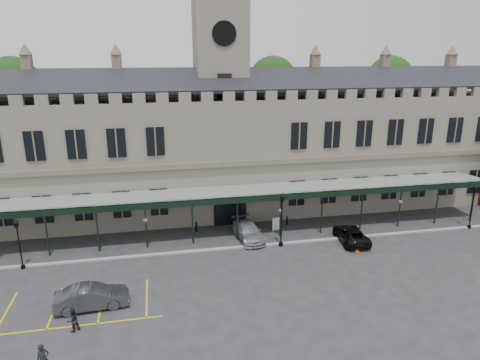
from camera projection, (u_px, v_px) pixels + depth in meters
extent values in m
plane|color=#2A2A2C|center=(256.00, 279.00, 32.01)|extent=(140.00, 140.00, 0.00)
cube|color=#666155|center=(221.00, 154.00, 45.34)|extent=(60.00, 10.00, 12.00)
cube|color=brown|center=(230.00, 164.00, 40.41)|extent=(60.00, 0.35, 0.50)
cube|color=black|center=(224.00, 80.00, 40.77)|extent=(60.00, 4.77, 2.20)
cube|color=black|center=(217.00, 77.00, 45.47)|extent=(60.00, 4.77, 2.20)
cube|color=black|center=(230.00, 206.00, 41.71)|extent=(3.20, 0.18, 3.80)
cube|color=#666155|center=(221.00, 106.00, 43.92)|extent=(5.00, 5.00, 22.00)
cylinder|color=silver|center=(224.00, 33.00, 39.52)|extent=(2.20, 0.12, 2.20)
cylinder|color=black|center=(224.00, 33.00, 39.46)|extent=(2.30, 0.04, 2.30)
cube|color=black|center=(225.00, 88.00, 40.94)|extent=(1.40, 0.12, 2.80)
cube|color=#8C9E93|center=(234.00, 191.00, 39.30)|extent=(50.00, 4.00, 0.40)
cube|color=black|center=(238.00, 200.00, 37.49)|extent=(50.00, 0.18, 0.50)
cube|color=gray|center=(241.00, 247.00, 37.16)|extent=(60.00, 0.40, 0.12)
cylinder|color=#332314|center=(22.00, 145.00, 49.63)|extent=(0.70, 0.70, 12.00)
sphere|color=black|center=(13.00, 84.00, 47.64)|extent=(6.00, 6.00, 6.00)
cylinder|color=#332314|center=(272.00, 136.00, 55.31)|extent=(0.70, 0.70, 12.00)
sphere|color=black|center=(273.00, 80.00, 53.32)|extent=(6.00, 6.00, 6.00)
cylinder|color=#332314|center=(385.00, 131.00, 58.35)|extent=(0.70, 0.70, 12.00)
sphere|color=black|center=(390.00, 79.00, 56.36)|extent=(6.00, 6.00, 6.00)
cylinder|color=black|center=(23.00, 267.00, 33.53)|extent=(0.32, 0.32, 0.27)
cylinder|color=black|center=(20.00, 248.00, 33.07)|extent=(0.11, 0.11, 3.57)
cube|color=black|center=(16.00, 225.00, 32.52)|extent=(0.25, 0.25, 0.36)
cone|color=black|center=(16.00, 221.00, 32.43)|extent=(0.39, 0.39, 0.27)
cylinder|color=black|center=(281.00, 244.00, 37.49)|extent=(0.38, 0.38, 0.32)
cylinder|color=black|center=(281.00, 223.00, 36.94)|extent=(0.13, 0.13, 4.22)
cube|color=black|center=(282.00, 199.00, 36.29)|extent=(0.30, 0.30, 0.42)
cone|color=black|center=(282.00, 194.00, 36.19)|extent=(0.46, 0.46, 0.32)
cylinder|color=black|center=(469.00, 227.00, 41.27)|extent=(0.34, 0.34, 0.29)
cylinder|color=black|center=(472.00, 210.00, 40.76)|extent=(0.11, 0.11, 3.83)
cube|color=black|center=(475.00, 189.00, 40.18)|extent=(0.27, 0.27, 0.38)
cone|color=black|center=(476.00, 186.00, 40.08)|extent=(0.42, 0.42, 0.29)
cube|color=#DC4506|center=(357.00, 251.00, 36.43)|extent=(0.36, 0.36, 0.04)
cone|color=#DC4506|center=(357.00, 248.00, 36.34)|extent=(0.42, 0.42, 0.66)
cylinder|color=silver|center=(357.00, 247.00, 36.31)|extent=(0.27, 0.27, 0.09)
cylinder|color=black|center=(276.00, 228.00, 40.81)|extent=(0.06, 0.06, 0.52)
cube|color=silver|center=(276.00, 224.00, 40.70)|extent=(0.72, 0.17, 1.24)
cylinder|color=black|center=(196.00, 227.00, 40.37)|extent=(0.18, 0.18, 0.99)
cylinder|color=black|center=(287.00, 221.00, 41.91)|extent=(0.16, 0.16, 0.89)
imported|color=#33353A|center=(92.00, 297.00, 28.20)|extent=(4.88, 2.03, 1.57)
imported|color=#95989C|center=(248.00, 231.00, 38.80)|extent=(2.57, 5.20, 1.45)
imported|color=black|center=(351.00, 234.00, 38.26)|extent=(2.62, 4.98, 1.33)
imported|color=black|center=(43.00, 359.00, 22.30)|extent=(0.78, 0.70, 1.78)
imported|color=black|center=(73.00, 320.00, 25.80)|extent=(0.94, 0.90, 1.53)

